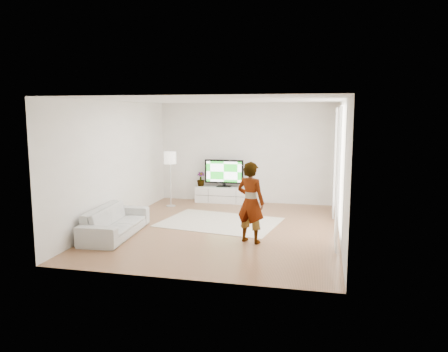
% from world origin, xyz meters
% --- Properties ---
extents(floor, '(6.00, 6.00, 0.00)m').
position_xyz_m(floor, '(0.00, 0.00, 0.00)').
color(floor, '#9A6B45').
rests_on(floor, ground).
extents(ceiling, '(6.00, 6.00, 0.00)m').
position_xyz_m(ceiling, '(0.00, 0.00, 2.80)').
color(ceiling, white).
rests_on(ceiling, wall_back).
extents(wall_left, '(0.02, 6.00, 2.80)m').
position_xyz_m(wall_left, '(-2.50, 0.00, 1.40)').
color(wall_left, white).
rests_on(wall_left, floor).
extents(wall_right, '(0.02, 6.00, 2.80)m').
position_xyz_m(wall_right, '(2.50, 0.00, 1.40)').
color(wall_right, white).
rests_on(wall_right, floor).
extents(wall_back, '(5.00, 0.02, 2.80)m').
position_xyz_m(wall_back, '(0.00, 3.00, 1.40)').
color(wall_back, white).
rests_on(wall_back, floor).
extents(wall_front, '(5.00, 0.02, 2.80)m').
position_xyz_m(wall_front, '(0.00, -3.00, 1.40)').
color(wall_front, white).
rests_on(wall_front, floor).
extents(window, '(0.01, 2.60, 2.50)m').
position_xyz_m(window, '(2.48, 0.30, 1.45)').
color(window, white).
rests_on(window, wall_right).
extents(curtain_near, '(0.04, 0.70, 2.60)m').
position_xyz_m(curtain_near, '(2.40, -1.00, 1.35)').
color(curtain_near, white).
rests_on(curtain_near, floor).
extents(curtain_far, '(0.04, 0.70, 2.60)m').
position_xyz_m(curtain_far, '(2.40, 1.60, 1.35)').
color(curtain_far, white).
rests_on(curtain_far, floor).
extents(media_console, '(1.59, 0.45, 0.45)m').
position_xyz_m(media_console, '(-0.60, 2.76, 0.22)').
color(media_console, white).
rests_on(media_console, floor).
extents(television, '(1.11, 0.22, 0.77)m').
position_xyz_m(television, '(-0.60, 2.79, 0.87)').
color(television, black).
rests_on(television, media_console).
extents(game_console, '(0.05, 0.15, 0.21)m').
position_xyz_m(game_console, '(0.10, 2.76, 0.55)').
color(game_console, white).
rests_on(game_console, media_console).
extents(potted_plant, '(0.26, 0.26, 0.41)m').
position_xyz_m(potted_plant, '(-1.28, 2.77, 0.65)').
color(potted_plant, '#3F7238').
rests_on(potted_plant, media_console).
extents(rug, '(2.90, 2.29, 0.01)m').
position_xyz_m(rug, '(-0.18, 0.52, 0.01)').
color(rug, beige).
rests_on(rug, floor).
extents(player, '(0.68, 0.57, 1.60)m').
position_xyz_m(player, '(0.77, -0.88, 0.81)').
color(player, '#334772').
rests_on(player, rug).
extents(sofa, '(0.93, 2.09, 0.59)m').
position_xyz_m(sofa, '(-2.06, -0.99, 0.30)').
color(sofa, beige).
rests_on(sofa, floor).
extents(floor_lamp, '(0.33, 0.33, 1.49)m').
position_xyz_m(floor_lamp, '(-1.90, 1.96, 1.26)').
color(floor_lamp, silver).
rests_on(floor_lamp, floor).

